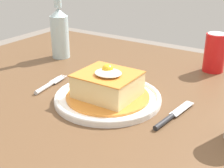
# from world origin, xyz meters

# --- Properties ---
(dining_table) EXTENTS (1.17, 0.91, 0.75)m
(dining_table) POSITION_xyz_m (0.00, 0.00, 0.64)
(dining_table) COLOR brown
(dining_table) RESTS_ON ground_plane
(main_plate) EXTENTS (0.28, 0.28, 0.02)m
(main_plate) POSITION_xyz_m (0.07, -0.08, 0.76)
(main_plate) COLOR white
(main_plate) RESTS_ON dining_table
(sandwich_meal) EXTENTS (0.22, 0.22, 0.09)m
(sandwich_meal) POSITION_xyz_m (0.07, -0.08, 0.79)
(sandwich_meal) COLOR orange
(sandwich_meal) RESTS_ON main_plate
(fork) EXTENTS (0.04, 0.14, 0.01)m
(fork) POSITION_xyz_m (-0.12, -0.10, 0.76)
(fork) COLOR silver
(fork) RESTS_ON dining_table
(knife) EXTENTS (0.04, 0.17, 0.01)m
(knife) POSITION_xyz_m (0.24, -0.08, 0.76)
(knife) COLOR #262628
(knife) RESTS_ON dining_table
(soda_can) EXTENTS (0.07, 0.07, 0.12)m
(soda_can) POSITION_xyz_m (0.23, 0.29, 0.81)
(soda_can) COLOR red
(soda_can) RESTS_ON dining_table
(beer_bottle_clear) EXTENTS (0.06, 0.06, 0.27)m
(beer_bottle_clear) POSITION_xyz_m (-0.28, 0.13, 0.85)
(beer_bottle_clear) COLOR #ADC6CC
(beer_bottle_clear) RESTS_ON dining_table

